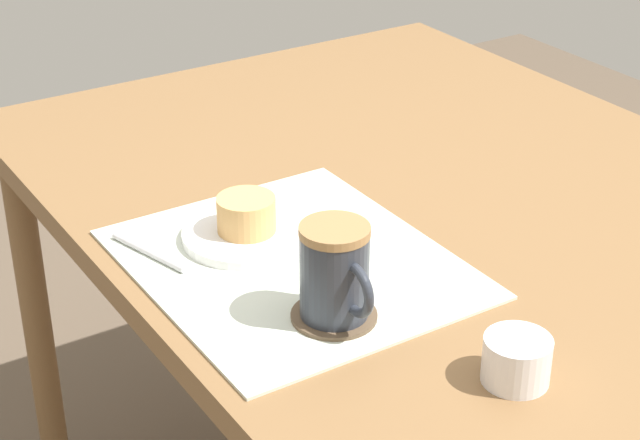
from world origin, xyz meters
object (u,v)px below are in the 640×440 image
object	(u,v)px
coffee_mug	(336,272)
sugar_bowl	(517,360)
dining_table	(440,247)
pastry_plate	(247,234)
pastry	(246,214)

from	to	relation	value
coffee_mug	sugar_bowl	bearing A→B (deg)	26.60
dining_table	sugar_bowl	distance (m)	0.41
pastry_plate	pastry	xyz separation A→B (m)	(-0.00, 0.00, 0.03)
pastry_plate	coffee_mug	distance (m)	0.22
pastry	pastry_plate	bearing A→B (deg)	0.00
dining_table	pastry_plate	bearing A→B (deg)	-99.26
pastry_plate	pastry	size ratio (longest dim) A/B	2.21
pastry_plate	sugar_bowl	distance (m)	0.41
dining_table	coffee_mug	distance (m)	0.36
coffee_mug	sugar_bowl	world-z (taller)	coffee_mug
coffee_mug	dining_table	bearing A→B (deg)	120.67
coffee_mug	sugar_bowl	distance (m)	0.21
pastry_plate	pastry	world-z (taller)	pastry
pastry_plate	sugar_bowl	bearing A→B (deg)	12.35
coffee_mug	pastry	bearing A→B (deg)	178.20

